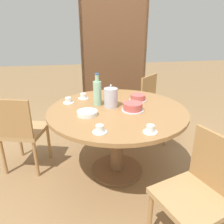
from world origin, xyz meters
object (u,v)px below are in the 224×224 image
cake_main (133,107)px  chair_c (157,104)px  bookshelf (114,63)px  cake_second (138,98)px  cup_c (68,101)px  coffee_pot (111,97)px  cup_b (150,130)px  chair_a (21,130)px  water_bottle (97,92)px  cup_a (100,130)px  chair_b (198,192)px  cup_d (83,96)px

cake_main → chair_c: bearing=55.0°
bookshelf → cake_second: bookshelf is taller
cake_second → cup_c: (-0.75, 0.05, -0.01)m
coffee_pot → cup_b: size_ratio=2.04×
chair_a → water_bottle: bearing=-169.6°
coffee_pot → cake_second: bearing=22.8°
water_bottle → cup_b: bearing=-64.0°
cup_a → cup_c: bearing=108.9°
cup_c → chair_b: bearing=-54.6°
bookshelf → cake_main: 1.65m
chair_a → cup_a: bearing=153.2°
cup_a → chair_c: bearing=52.4°
coffee_pot → cup_b: 0.65m
coffee_pot → cup_a: size_ratio=2.04×
coffee_pot → cake_second: (0.32, 0.13, -0.07)m
chair_c → water_bottle: size_ratio=2.62×
bookshelf → cup_b: bearing=87.7°
bookshelf → cup_a: 2.10m
cake_main → cup_c: 0.70m
cup_a → cake_main: bearing=47.5°
cake_second → cup_c: cake_second is taller
cup_b → bookshelf: bearing=87.7°
water_bottle → cup_d: (-0.14, 0.23, -0.11)m
bookshelf → cup_a: bookshelf is taller
cup_a → cup_c: size_ratio=1.00×
cake_second → cup_a: (-0.50, -0.68, -0.01)m
coffee_pot → water_bottle: 0.15m
cake_second → cup_a: bearing=-126.3°
chair_c → cake_second: chair_c is taller
cup_b → cup_a: bearing=170.4°
coffee_pot → cake_main: coffee_pot is taller
water_bottle → bookshelf: bearing=73.6°
chair_b → bookshelf: bookshelf is taller
chair_a → cup_d: (0.67, 0.16, 0.29)m
cup_a → cup_d: same height
chair_c → cup_b: (-0.55, -1.28, 0.29)m
cup_a → cup_b: 0.39m
chair_c → coffee_pot: (-0.76, -0.67, 0.37)m
coffee_pot → water_bottle: (-0.13, 0.08, 0.03)m
cake_main → cup_d: size_ratio=1.87×
chair_a → coffee_pot: 1.02m
chair_b → cup_b: (-0.22, 0.40, 0.29)m
chair_a → cup_c: bearing=-160.7°
chair_b → cup_d: size_ratio=7.56×
chair_b → cup_a: bearing=-145.8°
chair_c → coffee_pot: size_ratio=3.71×
cake_main → cup_d: bearing=135.1°
cake_main → cup_b: bearing=-87.9°
chair_a → chair_c: same height
chair_c → cup_c: size_ratio=7.56×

